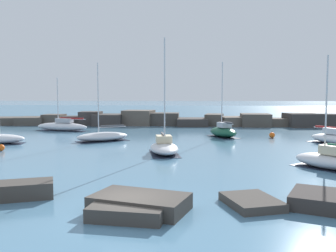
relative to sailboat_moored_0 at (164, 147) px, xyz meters
The scene contains 11 objects.
ground_plane 16.94m from the sailboat_moored_0, 89.87° to the right, with size 600.00×600.00×0.00m, color teal.
open_sea_beyond 90.49m from the sailboat_moored_0, 89.98° to the left, with size 400.00×116.00×0.01m.
breakwater_jetty 30.43m from the sailboat_moored_0, 85.29° to the left, with size 70.71×6.83×2.57m.
foreground_rocks 16.05m from the sailboat_moored_0, 87.64° to the right, with size 19.36×6.01×0.83m.
sailboat_moored_0 is the anchor object (origin of this frame).
sailboat_moored_1 11.48m from the sailboat_moored_0, 133.42° to the left, with size 6.30×5.52×8.80m.
sailboat_moored_3 14.92m from the sailboat_moored_0, 66.58° to the left, with size 4.31×5.73×9.27m.
sailboat_moored_5 13.67m from the sailboat_moored_0, 24.54° to the right, with size 5.30×5.51×8.03m.
sailboat_moored_7 25.97m from the sailboat_moored_0, 130.84° to the left, with size 8.46×3.71×7.73m.
mooring_buoy_orange_near 15.36m from the sailboat_moored_0, behind, with size 0.62×0.62×0.82m.
mooring_buoy_far_side 17.81m from the sailboat_moored_0, 48.49° to the left, with size 0.69×0.69×0.89m.
Camera 1 is at (3.41, -15.92, 5.25)m, focal length 40.00 mm.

